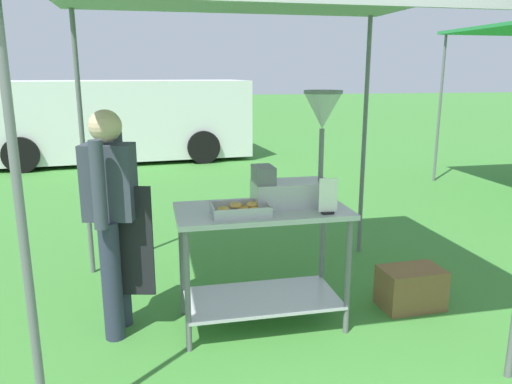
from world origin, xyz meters
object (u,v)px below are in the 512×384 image
Objects in this scene: menu_sign at (328,199)px; van_white at (113,119)px; vendor at (112,212)px; supply_crate at (411,288)px; donut_cart at (262,243)px; donut_fryer at (301,161)px; donut_tray at (241,210)px.

van_white reaches higher than menu_sign.
supply_crate is at bearing -2.57° from vendor.
van_white is at bearing 101.10° from donut_cart.
menu_sign is at bearing -163.92° from supply_crate.
donut_fryer is 7.89m from van_white.
donut_cart is 3.12× the size of donut_tray.
donut_cart is 4.93× the size of menu_sign.
donut_tray is 0.25× the size of vendor.
van_white is (-2.74, 7.71, 0.71)m from supply_crate.
vendor is (-1.45, 0.34, -0.10)m from menu_sign.
donut_cart reaches higher than supply_crate.
donut_fryer is 1.38m from vendor.
donut_fryer is 0.51× the size of vendor.
donut_fryer is 0.37m from menu_sign.
supply_crate is at bearing -70.40° from van_white.
donut_fryer reaches higher than donut_cart.
donut_tray is (-0.17, -0.11, 0.29)m from donut_cart.
donut_tray is at bearing -175.55° from supply_crate.
donut_cart is at bearing 31.25° from donut_tray.
menu_sign is (0.59, -0.13, 0.08)m from donut_tray.
van_white reaches higher than donut_tray.
donut_cart is at bearing -5.79° from vendor.
donut_tray is 1.60m from supply_crate.
menu_sign is 1.50m from vendor.
donut_fryer reaches higher than supply_crate.
menu_sign is at bearing -13.11° from vendor.
donut_cart is 0.60m from menu_sign.
supply_crate is (0.94, -0.03, -1.06)m from donut_fryer.
donut_fryer is at bearing -76.74° from van_white.
menu_sign is 0.16× the size of vendor.
donut_tray is at bearing -148.75° from donut_cart.
supply_crate is at bearing 4.45° from donut_tray.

